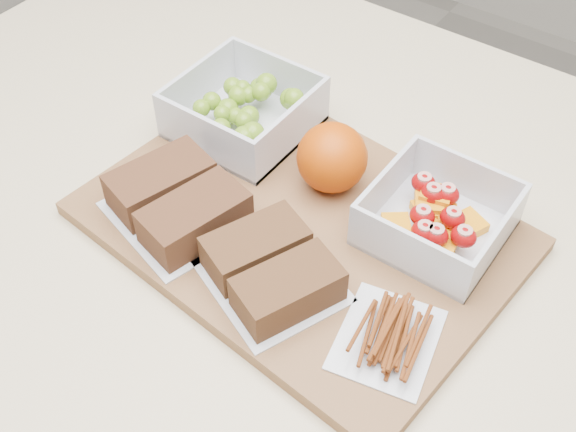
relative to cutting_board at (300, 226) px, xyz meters
name	(u,v)px	position (x,y,z in m)	size (l,w,h in m)	color
cutting_board	(300,226)	(0.00, 0.00, 0.00)	(0.42, 0.30, 0.02)	brown
grape_container	(247,110)	(-0.13, 0.09, 0.03)	(0.14, 0.14, 0.06)	silver
fruit_container	(437,219)	(0.12, 0.07, 0.03)	(0.13, 0.13, 0.05)	silver
orange	(332,158)	(0.00, 0.06, 0.05)	(0.07, 0.07, 0.07)	#C54504
sandwich_bag_left	(178,201)	(-0.11, -0.07, 0.03)	(0.16, 0.15, 0.04)	silver
sandwich_bag_center	(272,269)	(0.02, -0.08, 0.03)	(0.16, 0.15, 0.04)	silver
pretzel_bag	(388,333)	(0.15, -0.07, 0.02)	(0.10, 0.12, 0.02)	silver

